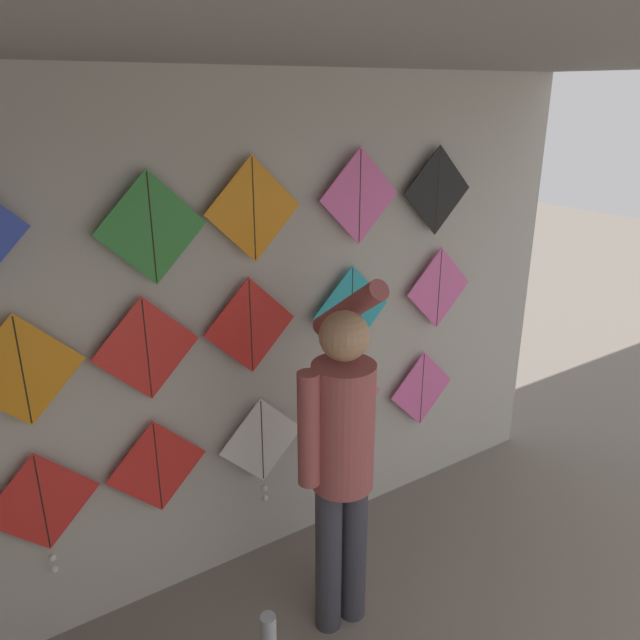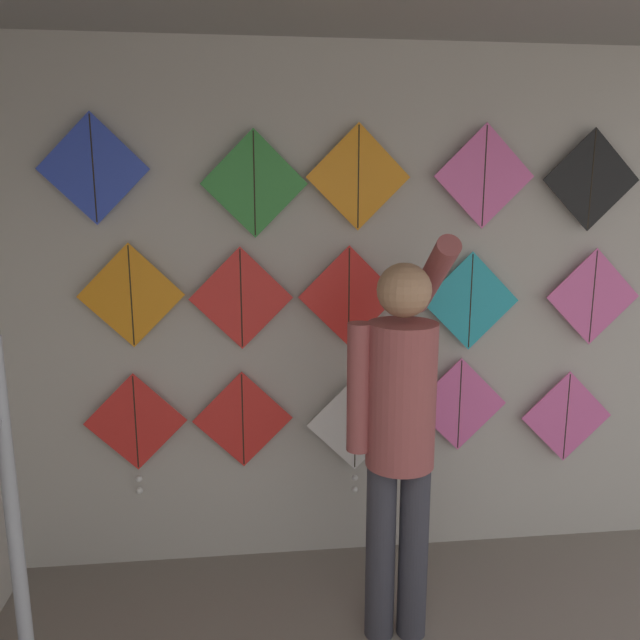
% 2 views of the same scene
% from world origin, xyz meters
% --- Properties ---
extents(back_panel, '(4.53, 0.06, 2.80)m').
position_xyz_m(back_panel, '(0.00, 3.46, 1.40)').
color(back_panel, '#BCB7AD').
rests_on(back_panel, ground).
extents(ceiling_slab, '(4.53, 4.23, 0.04)m').
position_xyz_m(ceiling_slab, '(0.00, 1.71, 2.82)').
color(ceiling_slab, gray).
extents(shopkeeper, '(0.48, 0.64, 1.88)m').
position_xyz_m(shopkeeper, '(0.05, 2.71, 1.06)').
color(shopkeeper, '#383842').
rests_on(shopkeeper, ground).
extents(kite_0, '(0.54, 0.04, 0.68)m').
position_xyz_m(kite_0, '(-1.21, 3.36, 0.83)').
color(kite_0, red).
extents(kite_1, '(0.54, 0.01, 0.54)m').
position_xyz_m(kite_1, '(-0.65, 3.37, 0.85)').
color(kite_1, red).
extents(kite_2, '(0.54, 0.04, 0.68)m').
position_xyz_m(kite_2, '(-0.03, 3.36, 0.77)').
color(kite_2, white).
extents(kite_3, '(0.54, 0.01, 0.54)m').
position_xyz_m(kite_3, '(0.56, 3.37, 0.88)').
color(kite_3, pink).
extents(kite_4, '(0.54, 0.01, 0.54)m').
position_xyz_m(kite_4, '(1.20, 3.37, 0.79)').
color(kite_4, pink).
extents(kite_5, '(0.54, 0.01, 0.54)m').
position_xyz_m(kite_5, '(-1.19, 3.37, 1.54)').
color(kite_5, orange).
extents(kite_6, '(0.54, 0.01, 0.54)m').
position_xyz_m(kite_6, '(-0.64, 3.37, 1.51)').
color(kite_6, red).
extents(kite_7, '(0.54, 0.01, 0.54)m').
position_xyz_m(kite_7, '(-0.07, 3.37, 1.51)').
color(kite_7, red).
extents(kite_8, '(0.54, 0.01, 0.54)m').
position_xyz_m(kite_8, '(0.59, 3.37, 1.47)').
color(kite_8, '#28B2C6').
extents(kite_9, '(0.54, 0.01, 0.54)m').
position_xyz_m(kite_9, '(1.29, 3.37, 1.48)').
color(kite_9, pink).
extents(kite_11, '(0.54, 0.01, 0.54)m').
position_xyz_m(kite_11, '(-0.56, 3.37, 2.09)').
color(kite_11, '#338C38').
extents(kite_12, '(0.54, 0.01, 0.54)m').
position_xyz_m(kite_12, '(-0.03, 3.37, 2.13)').
color(kite_12, orange).
extents(kite_13, '(0.54, 0.01, 0.54)m').
position_xyz_m(kite_13, '(0.63, 3.37, 2.13)').
color(kite_13, pink).
extents(kite_14, '(0.54, 0.01, 0.54)m').
position_xyz_m(kite_14, '(1.22, 3.37, 2.11)').
color(kite_14, black).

